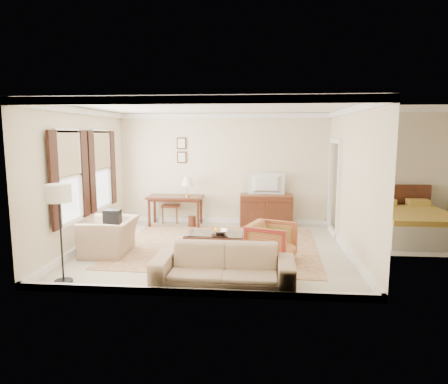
# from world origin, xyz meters

# --- Properties ---
(room_shell) EXTENTS (5.51, 5.01, 2.91)m
(room_shell) POSITION_xyz_m (0.00, 0.00, 2.47)
(room_shell) COLOR beige
(room_shell) RESTS_ON ground
(annex_bedroom) EXTENTS (3.00, 2.70, 2.90)m
(annex_bedroom) POSITION_xyz_m (4.49, 1.15, 0.34)
(annex_bedroom) COLOR beige
(annex_bedroom) RESTS_ON ground
(window_front) EXTENTS (0.12, 1.56, 1.80)m
(window_front) POSITION_xyz_m (-2.70, -0.70, 1.55)
(window_front) COLOR #CCB284
(window_front) RESTS_ON room_shell
(window_rear) EXTENTS (0.12, 1.56, 1.80)m
(window_rear) POSITION_xyz_m (-2.70, 0.90, 1.55)
(window_rear) COLOR #CCB284
(window_rear) RESTS_ON room_shell
(doorway) EXTENTS (0.10, 1.12, 2.25)m
(doorway) POSITION_xyz_m (2.71, 1.50, 1.08)
(doorway) COLOR white
(doorway) RESTS_ON room_shell
(rug) EXTENTS (4.30, 3.74, 0.01)m
(rug) POSITION_xyz_m (0.07, 0.16, 0.01)
(rug) COLOR brown
(rug) RESTS_ON room_shell
(writing_desk) EXTENTS (1.42, 0.71, 0.77)m
(writing_desk) POSITION_xyz_m (-1.22, 2.05, 0.67)
(writing_desk) COLOR #4F2416
(writing_desk) RESTS_ON room_shell
(desk_chair) EXTENTS (0.53, 0.53, 1.05)m
(desk_chair) POSITION_xyz_m (-1.41, 2.40, 0.53)
(desk_chair) COLOR brown
(desk_chair) RESTS_ON room_shell
(desk_lamp) EXTENTS (0.32, 0.32, 0.50)m
(desk_lamp) POSITION_xyz_m (-0.90, 2.05, 1.02)
(desk_lamp) COLOR silver
(desk_lamp) RESTS_ON writing_desk
(framed_prints) EXTENTS (0.25, 0.04, 0.68)m
(framed_prints) POSITION_xyz_m (-1.12, 2.47, 1.94)
(framed_prints) COLOR #4F2416
(framed_prints) RESTS_ON room_shell
(sideboard) EXTENTS (1.34, 0.51, 0.82)m
(sideboard) POSITION_xyz_m (1.13, 2.21, 0.41)
(sideboard) COLOR brown
(sideboard) RESTS_ON room_shell
(tv) EXTENTS (0.89, 0.51, 0.12)m
(tv) POSITION_xyz_m (1.13, 2.19, 1.27)
(tv) COLOR black
(tv) RESTS_ON sideboard
(coffee_table) EXTENTS (1.19, 0.75, 0.48)m
(coffee_table) POSITION_xyz_m (0.12, -0.58, 0.37)
(coffee_table) COLOR #4F2416
(coffee_table) RESTS_ON room_shell
(fruit_bowl) EXTENTS (0.42, 0.42, 0.10)m
(fruit_bowl) POSITION_xyz_m (0.21, -0.63, 0.53)
(fruit_bowl) COLOR silver
(fruit_bowl) RESTS_ON coffee_table
(book_a) EXTENTS (0.28, 0.09, 0.38)m
(book_a) POSITION_xyz_m (-0.05, -0.58, 0.19)
(book_a) COLOR brown
(book_a) RESTS_ON coffee_table
(book_b) EXTENTS (0.27, 0.11, 0.38)m
(book_b) POSITION_xyz_m (0.25, -0.72, 0.18)
(book_b) COLOR brown
(book_b) RESTS_ON coffee_table
(striped_armchair) EXTENTS (0.97, 1.00, 0.81)m
(striped_armchair) POSITION_xyz_m (1.18, -0.76, 0.41)
(striped_armchair) COLOR maroon
(striped_armchair) RESTS_ON room_shell
(club_armchair) EXTENTS (0.72, 1.10, 0.95)m
(club_armchair) POSITION_xyz_m (-2.01, -0.53, 0.48)
(club_armchair) COLOR tan
(club_armchair) RESTS_ON room_shell
(backpack) EXTENTS (0.26, 0.35, 0.40)m
(backpack) POSITION_xyz_m (-1.94, -0.52, 0.72)
(backpack) COLOR black
(backpack) RESTS_ON club_armchair
(sofa) EXTENTS (2.21, 0.69, 0.86)m
(sofa) POSITION_xyz_m (0.39, -2.04, 0.43)
(sofa) COLOR tan
(sofa) RESTS_ON room_shell
(floor_lamp) EXTENTS (0.39, 0.39, 1.59)m
(floor_lamp) POSITION_xyz_m (-2.18, -2.12, 1.34)
(floor_lamp) COLOR black
(floor_lamp) RESTS_ON room_shell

